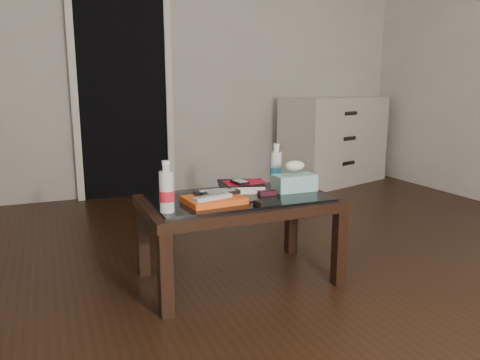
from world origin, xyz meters
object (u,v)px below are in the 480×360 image
(dresser, at_px, (334,141))
(water_bottle_right, at_px, (276,164))
(textbook, at_px, (241,186))
(tissue_box, at_px, (294,183))
(water_bottle_left, at_px, (166,187))
(coffee_table, at_px, (239,208))

(dresser, xyz_separation_m, water_bottle_right, (-1.58, -1.75, 0.13))
(textbook, distance_m, water_bottle_right, 0.28)
(tissue_box, bearing_deg, dresser, 50.86)
(dresser, bearing_deg, water_bottle_right, -149.74)
(tissue_box, bearing_deg, water_bottle_left, -168.72)
(tissue_box, bearing_deg, coffee_table, 179.85)
(coffee_table, distance_m, textbook, 0.16)
(coffee_table, xyz_separation_m, dresser, (1.89, 1.95, 0.05))
(textbook, distance_m, water_bottle_left, 0.56)
(water_bottle_right, relative_size, tissue_box, 1.03)
(water_bottle_left, bearing_deg, dresser, 42.33)
(dresser, xyz_separation_m, water_bottle_left, (-2.31, -2.10, 0.13))
(dresser, relative_size, tissue_box, 5.63)
(dresser, bearing_deg, coffee_table, -151.91)
(water_bottle_left, xyz_separation_m, tissue_box, (0.75, 0.16, -0.07))
(textbook, relative_size, tissue_box, 1.09)
(textbook, xyz_separation_m, water_bottle_right, (0.25, 0.08, 0.10))
(water_bottle_right, bearing_deg, tissue_box, -85.81)
(textbook, relative_size, water_bottle_left, 1.05)
(textbook, relative_size, water_bottle_right, 1.05)
(coffee_table, distance_m, water_bottle_right, 0.42)
(coffee_table, bearing_deg, textbook, 62.66)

